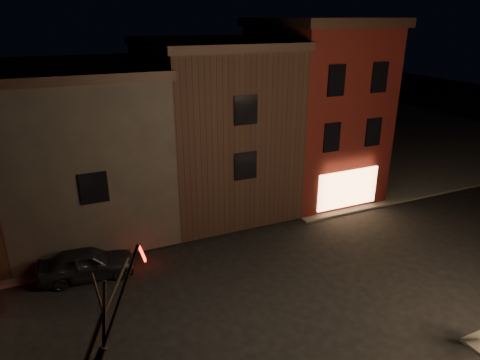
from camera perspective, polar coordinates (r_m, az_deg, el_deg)
ground at (r=18.07m, az=3.70°, el=-15.28°), size 120.00×120.00×0.00m
sidewalk_far_right at (r=43.78m, az=14.96°, el=6.21°), size 30.00×30.00×0.12m
corner_building at (r=27.36m, az=9.75°, el=9.55°), size 6.50×8.50×10.50m
row_building_a at (r=25.49m, az=-4.05°, el=7.66°), size 7.30×10.30×9.40m
row_building_b at (r=24.20m, az=-20.39°, el=4.44°), size 7.80×10.30×8.40m
parked_car_a at (r=19.98m, az=-19.73°, el=-10.41°), size 4.13×1.95×1.36m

